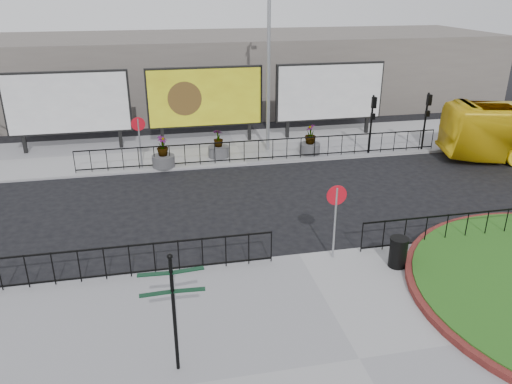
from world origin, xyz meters
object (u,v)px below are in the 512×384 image
object	(u,v)px
lamp_post	(269,58)
planter_c	(310,144)
planter_b	(219,148)
litter_bin	(398,252)
planter_a	(163,157)
fingerpost_sign	(173,302)
billboard_mid	(205,98)

from	to	relation	value
lamp_post	planter_c	size ratio (longest dim) A/B	5.97
planter_b	litter_bin	bearing A→B (deg)	-71.27
planter_a	planter_c	xyz separation A→B (m)	(7.44, 0.48, 0.04)
planter_b	lamp_post	bearing A→B (deg)	13.67
fingerpost_sign	litter_bin	world-z (taller)	fingerpost_sign
litter_bin	planter_a	world-z (taller)	planter_a
fingerpost_sign	litter_bin	bearing A→B (deg)	27.47
billboard_mid	planter_c	size ratio (longest dim) A/B	4.01
planter_c	billboard_mid	bearing A→B (deg)	148.08
fingerpost_sign	lamp_post	bearing A→B (deg)	73.03
fingerpost_sign	planter_c	xyz separation A→B (m)	(7.62, 14.33, -1.26)
litter_bin	planter_a	bearing A→B (deg)	122.14
planter_a	planter_b	size ratio (longest dim) A/B	1.06
billboard_mid	litter_bin	xyz separation A→B (m)	(4.26, -14.30, -1.99)
litter_bin	planter_c	bearing A→B (deg)	86.40
billboard_mid	lamp_post	xyz separation A→B (m)	(3.01, -1.97, 2.23)
planter_a	litter_bin	bearing A→B (deg)	-57.86
planter_a	planter_c	distance (m)	7.46
planter_c	planter_a	bearing A→B (deg)	-176.30
fingerpost_sign	litter_bin	xyz separation A→B (m)	(6.92, 3.12, -1.31)
billboard_mid	planter_c	world-z (taller)	billboard_mid
fingerpost_sign	planter_a	xyz separation A→B (m)	(0.18, 13.85, -1.30)
litter_bin	planter_a	xyz separation A→B (m)	(-6.74, 10.73, 0.01)
billboard_mid	planter_a	bearing A→B (deg)	-124.80
fingerpost_sign	planter_c	distance (m)	16.28
billboard_mid	fingerpost_sign	size ratio (longest dim) A/B	2.08
lamp_post	planter_c	bearing A→B (deg)	-29.78
billboard_mid	fingerpost_sign	xyz separation A→B (m)	(-2.66, -17.42, -0.68)
billboard_mid	planter_c	bearing A→B (deg)	-31.92
lamp_post	billboard_mid	bearing A→B (deg)	146.75
planter_a	planter_b	world-z (taller)	planter_a
planter_b	planter_c	bearing A→B (deg)	-5.63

